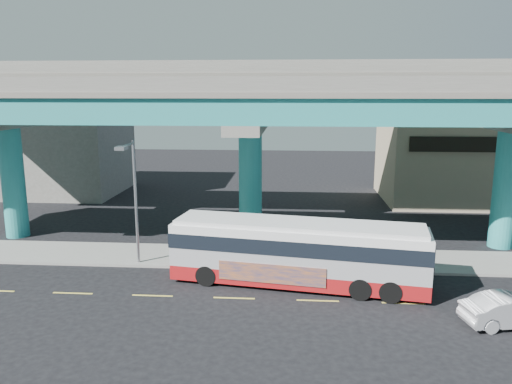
# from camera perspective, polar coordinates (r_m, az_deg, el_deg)

# --- Properties ---
(ground) EXTENTS (120.00, 120.00, 0.00)m
(ground) POSITION_cam_1_polar(r_m,az_deg,el_deg) (24.80, -2.44, -11.76)
(ground) COLOR black
(ground) RESTS_ON ground
(sidewalk) EXTENTS (70.00, 4.00, 0.15)m
(sidewalk) POSITION_cam_1_polar(r_m,az_deg,el_deg) (29.87, -1.21, -7.46)
(sidewalk) COLOR gray
(sidewalk) RESTS_ON ground
(lane_markings) EXTENTS (58.00, 0.12, 0.01)m
(lane_markings) POSITION_cam_1_polar(r_m,az_deg,el_deg) (24.52, -2.52, -12.02)
(lane_markings) COLOR #D8C64C
(lane_markings) RESTS_ON ground
(viaduct) EXTENTS (52.00, 12.40, 11.70)m
(viaduct) POSITION_cam_1_polar(r_m,az_deg,el_deg) (31.84, -0.65, 10.35)
(viaduct) COLOR teal
(viaduct) RESTS_ON ground
(building_beige) EXTENTS (14.00, 10.23, 7.00)m
(building_beige) POSITION_cam_1_polar(r_m,az_deg,el_deg) (48.50, 22.62, 3.20)
(building_beige) COLOR tan
(building_beige) RESTS_ON ground
(building_concrete) EXTENTS (12.00, 10.00, 9.00)m
(building_concrete) POSITION_cam_1_polar(r_m,az_deg,el_deg) (52.12, -21.69, 4.90)
(building_concrete) COLOR gray
(building_concrete) RESTS_ON ground
(transit_bus) EXTENTS (13.19, 4.79, 3.32)m
(transit_bus) POSITION_cam_1_polar(r_m,az_deg,el_deg) (25.57, 4.81, -6.69)
(transit_bus) COLOR maroon
(transit_bus) RESTS_ON ground
(sedan) EXTENTS (3.13, 4.72, 1.36)m
(sedan) POSITION_cam_1_polar(r_m,az_deg,el_deg) (24.20, 27.12, -11.95)
(sedan) COLOR #B6B6BB
(sedan) RESTS_ON ground
(street_lamp) EXTENTS (0.50, 2.32, 7.00)m
(street_lamp) POSITION_cam_1_polar(r_m,az_deg,el_deg) (27.96, -14.00, 0.78)
(street_lamp) COLOR gray
(street_lamp) RESTS_ON sidewalk
(stop_sign) EXTENTS (0.70, 0.52, 2.80)m
(stop_sign) POSITION_cam_1_polar(r_m,az_deg,el_deg) (27.90, 7.67, -4.39)
(stop_sign) COLOR gray
(stop_sign) RESTS_ON sidewalk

